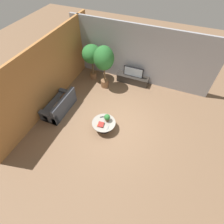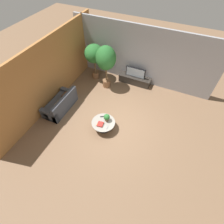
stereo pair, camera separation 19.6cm
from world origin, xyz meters
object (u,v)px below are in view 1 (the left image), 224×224
Objects in this scene: potted_plant_tabletop at (107,117)px; television at (133,72)px; coffee_table at (104,124)px; potted_palm_tall at (92,55)px; potted_palm_corner at (104,60)px; couch_by_wall at (60,106)px; media_console at (133,79)px.

television is at bearing 88.67° from potted_plant_tabletop.
television is 1.06× the size of coffee_table.
television reaches higher than potted_plant_tabletop.
coffee_table is 0.37m from potted_plant_tabletop.
coffee_table is at bearing -56.78° from potted_palm_tall.
potted_palm_corner is at bearing -25.68° from potted_palm_tall.
potted_palm_corner reaches higher than couch_by_wall.
couch_by_wall reaches higher than coffee_table.
couch_by_wall is 0.89× the size of potted_palm_tall.
coffee_table is 0.57× the size of couch_by_wall.
potted_palm_tall is (-2.15, -0.44, 0.73)m from television.
potted_palm_corner reaches higher than potted_palm_tall.
television is at bearing 34.13° from potted_palm_corner.
coffee_table is 0.43× the size of potted_palm_corner.
couch_by_wall is at bearing 178.51° from potted_plant_tabletop.
potted_palm_tall reaches higher than potted_plant_tabletop.
television is 2.31m from potted_palm_tall.
television reaches higher than couch_by_wall.
potted_palm_tall reaches higher than coffee_table.
coffee_table is at bearing -92.73° from television.
coffee_table is (-0.17, -3.47, -0.40)m from television.
television is (-0.00, -0.00, 0.47)m from media_console.
potted_palm_tall is at bearing 123.22° from coffee_table.
potted_palm_corner is at bearing -145.82° from media_console.
potted_palm_corner reaches higher than coffee_table.
coffee_table is at bearing -92.73° from media_console.
television is 3.05× the size of potted_plant_tabletop.
coffee_table is at bearing -119.45° from potted_plant_tabletop.
potted_palm_corner is at bearing 113.02° from coffee_table.
media_console is 2.07m from potted_palm_corner.
potted_plant_tabletop is (0.09, 0.16, 0.32)m from coffee_table.
couch_by_wall is at bearing -127.65° from media_console.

